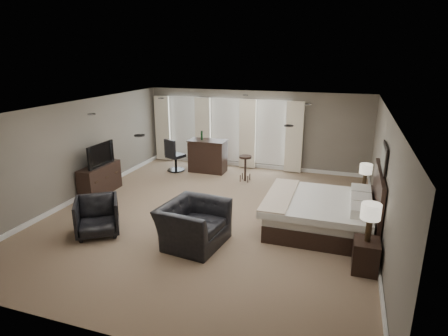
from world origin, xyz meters
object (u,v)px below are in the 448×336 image
(lamp_near, at_px, (370,223))
(nightstand_near, at_px, (365,256))
(tv, at_px, (98,163))
(desk_chair, at_px, (175,155))
(dresser, at_px, (100,179))
(bar_stool_left, at_px, (194,155))
(nightstand_far, at_px, (362,199))
(bar_counter, at_px, (208,156))
(bar_stool_right, at_px, (245,168))
(armchair_far, at_px, (97,215))
(armchair_near, at_px, (193,217))
(bed, at_px, (323,199))
(lamp_far, at_px, (365,176))

(lamp_near, bearing_deg, nightstand_near, 0.00)
(tv, distance_m, desk_chair, 2.81)
(dresser, relative_size, bar_stool_left, 1.76)
(bar_stool_left, bearing_deg, tv, -114.29)
(nightstand_far, distance_m, lamp_near, 2.97)
(bar_counter, bearing_deg, bar_stool_left, 148.35)
(bar_stool_right, bearing_deg, tv, -147.14)
(armchair_far, bearing_deg, dresser, 90.60)
(armchair_far, distance_m, bar_stool_left, 5.37)
(nightstand_far, bearing_deg, bar_counter, 160.00)
(dresser, height_order, tv, tv)
(desk_chair, bearing_deg, lamp_near, 165.53)
(lamp_near, bearing_deg, armchair_far, -176.71)
(armchair_far, height_order, bar_counter, bar_counter)
(tv, height_order, bar_stool_right, tv)
(bar_stool_left, bearing_deg, dresser, -114.29)
(tv, height_order, armchair_far, tv)
(lamp_near, height_order, bar_counter, lamp_near)
(armchair_near, bearing_deg, nightstand_far, -41.06)
(bed, height_order, dresser, bed)
(lamp_far, distance_m, bar_stool_right, 3.61)
(lamp_far, bearing_deg, tv, -171.05)
(nightstand_far, xyz_separation_m, tv, (-6.92, -1.09, 0.60))
(nightstand_near, distance_m, bar_stool_right, 5.31)
(bed, bearing_deg, armchair_near, -148.31)
(nightstand_far, relative_size, desk_chair, 0.53)
(bar_stool_left, bearing_deg, bar_stool_right, -24.36)
(bar_stool_left, height_order, bar_stool_right, bar_stool_right)
(armchair_far, xyz_separation_m, bar_counter, (0.65, 4.96, 0.09))
(bar_stool_left, bearing_deg, bed, -38.27)
(nightstand_near, relative_size, tv, 0.54)
(bar_counter, bearing_deg, lamp_near, -44.09)
(armchair_far, bearing_deg, bed, -13.08)
(nightstand_far, relative_size, dresser, 0.41)
(lamp_near, xyz_separation_m, lamp_far, (0.00, 2.90, -0.05))
(armchair_far, bearing_deg, tv, 90.60)
(bar_stool_right, bearing_deg, bed, -47.02)
(nightstand_near, xyz_separation_m, nightstand_far, (0.00, 2.90, -0.00))
(lamp_near, bearing_deg, bed, 121.54)
(bed, distance_m, armchair_far, 4.89)
(nightstand_far, bearing_deg, lamp_far, 0.00)
(armchair_near, bearing_deg, lamp_far, -41.06)
(lamp_near, xyz_separation_m, desk_chair, (-5.84, 4.38, -0.39))
(dresser, bearing_deg, bar_counter, 53.15)
(lamp_far, bearing_deg, bar_stool_left, 158.47)
(tv, bearing_deg, lamp_near, -104.66)
(nightstand_far, bearing_deg, bar_stool_left, 158.47)
(nightstand_near, bearing_deg, dresser, 165.34)
(dresser, height_order, armchair_far, armchair_far)
(dresser, bearing_deg, armchair_near, -27.24)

